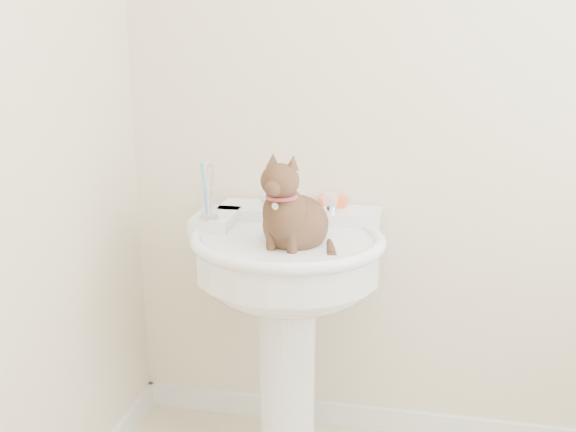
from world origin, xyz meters
The scene contains 7 objects.
wall_back centered at (0.00, 1.10, 1.25)m, with size 2.20×0.00×2.50m, color beige, non-canonical shape.
baseboard_back centered at (0.00, 1.09, 0.04)m, with size 2.20×0.02×0.09m, color white.
pedestal_sink centered at (-0.47, 0.81, 0.70)m, with size 0.65×0.63×0.89m.
faucet centered at (-0.47, 0.97, 0.93)m, with size 0.28×0.12×0.14m.
soap_bar centered at (-0.36, 1.06, 0.90)m, with size 0.09×0.06×0.03m, color #FD5C2B.
toothbrush_cup centered at (-0.73, 0.82, 0.94)m, with size 0.07×0.07×0.18m.
cat centered at (-0.44, 0.75, 0.93)m, with size 0.23×0.28×0.42m.
Camera 1 is at (-0.03, -1.33, 1.59)m, focal length 45.00 mm.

